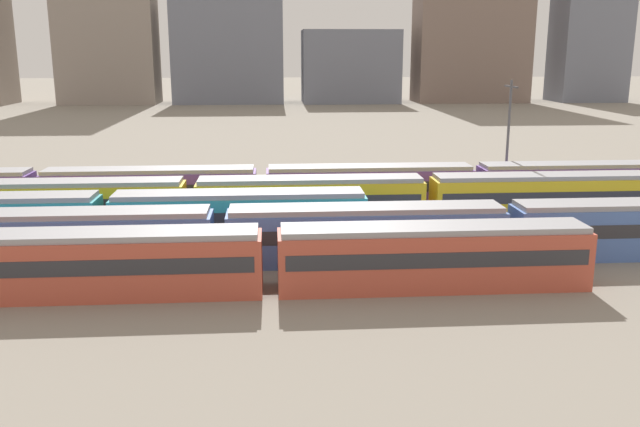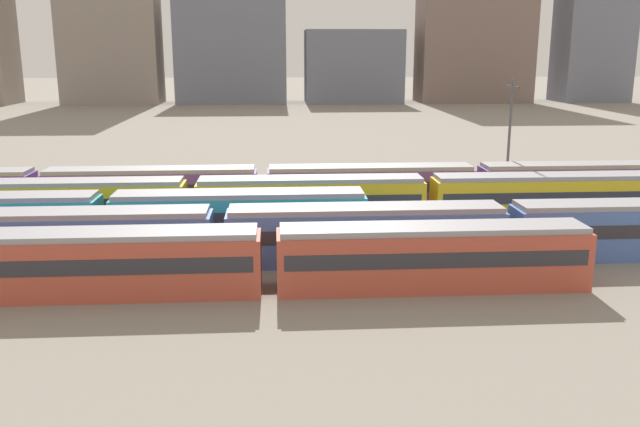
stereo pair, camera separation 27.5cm
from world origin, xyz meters
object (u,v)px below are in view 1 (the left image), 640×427
Objects in this scene: train_track_1 at (366,234)px; train_track_4 at (261,188)px; train_track_0 at (101,263)px; catenary_pole_1 at (508,134)px; train_track_3 at (311,200)px.

train_track_1 and train_track_4 have the same top height.
train_track_0 is 0.60× the size of train_track_1.
train_track_0 is at bearing -143.06° from catenary_pole_1.
train_track_3 is (-2.99, 10.40, 0.00)m from train_track_1.
train_track_0 and train_track_1 have the same top height.
catenary_pole_1 reaches higher than train_track_3.
train_track_1 is at bearing -73.94° from train_track_3.
train_track_4 is 23.12m from catenary_pole_1.
train_track_0 is at bearing -112.79° from train_track_4.
train_track_1 is 24.46m from catenary_pole_1.
train_track_4 is at bearing 114.01° from train_track_1.
train_track_0 is 5.11× the size of catenary_pole_1.
train_track_1 is 1.00× the size of train_track_3.
catenary_pole_1 is at bearing 23.12° from train_track_3.
train_track_3 is at bearing -52.76° from train_track_4.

